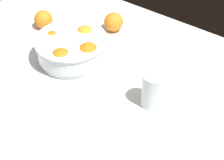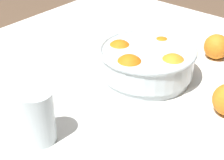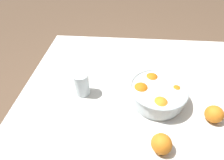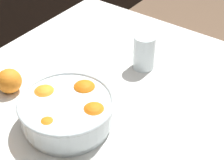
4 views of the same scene
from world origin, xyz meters
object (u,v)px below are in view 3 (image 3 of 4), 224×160
object	(u,v)px
juice_glass	(82,85)
orange_loose_near_bowl	(214,114)
fruit_bowl	(157,93)
orange_loose_front	(161,144)

from	to	relation	value
juice_glass	orange_loose_near_bowl	world-z (taller)	juice_glass
fruit_bowl	juice_glass	bearing A→B (deg)	-3.74
fruit_bowl	orange_loose_front	xyz separation A→B (m)	(0.01, 0.24, -0.01)
fruit_bowl	orange_loose_front	world-z (taller)	fruit_bowl
juice_glass	fruit_bowl	bearing A→B (deg)	176.26
orange_loose_near_bowl	orange_loose_front	size ratio (longest dim) A/B	0.97
juice_glass	orange_loose_front	size ratio (longest dim) A/B	1.56
juice_glass	orange_loose_front	world-z (taller)	juice_glass
juice_glass	orange_loose_front	xyz separation A→B (m)	(-0.35, 0.27, -0.02)
fruit_bowl	orange_loose_near_bowl	size ratio (longest dim) A/B	3.52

